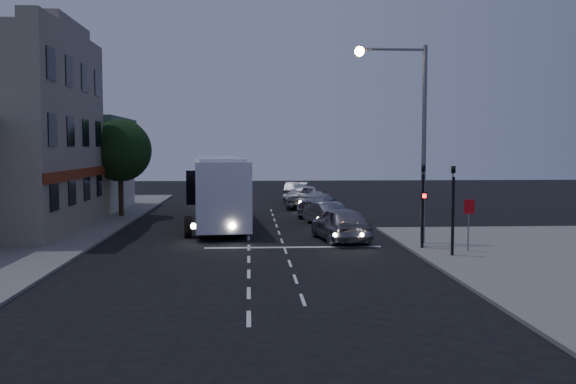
{
  "coord_description": "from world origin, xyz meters",
  "views": [
    {
      "loc": [
        0.02,
        -26.66,
        4.52
      ],
      "look_at": [
        2.05,
        6.47,
        2.2
      ],
      "focal_mm": 40.0,
      "sensor_mm": 36.0,
      "label": 1
    }
  ],
  "objects": [
    {
      "name": "road_markings",
      "position": [
        1.29,
        3.31,
        0.0
      ],
      "size": [
        8.0,
        30.55,
        0.01
      ],
      "color": "silver",
      "rests_on": "ground"
    },
    {
      "name": "street_tree",
      "position": [
        -8.21,
        15.02,
        4.5
      ],
      "size": [
        4.0,
        4.0,
        6.2
      ],
      "color": "black",
      "rests_on": "sidewalk_far"
    },
    {
      "name": "car_extra",
      "position": [
        4.04,
        26.01,
        0.83
      ],
      "size": [
        2.66,
        5.28,
        1.66
      ],
      "primitive_type": "imported",
      "rotation": [
        0.0,
        0.0,
        2.96
      ],
      "color": "#ADACB5",
      "rests_on": "ground"
    },
    {
      "name": "car_sedan_b",
      "position": [
        4.62,
        15.07,
        0.75
      ],
      "size": [
        3.68,
        5.6,
        1.51
      ],
      "primitive_type": "imported",
      "rotation": [
        0.0,
        0.0,
        2.81
      ],
      "color": "#A5A9B2",
      "rests_on": "ground"
    },
    {
      "name": "car_sedan_a",
      "position": [
        4.42,
        10.15,
        0.68
      ],
      "size": [
        2.33,
        4.35,
        1.36
      ],
      "primitive_type": "imported",
      "rotation": [
        0.0,
        0.0,
        3.37
      ],
      "color": "gray",
      "rests_on": "ground"
    },
    {
      "name": "tour_bus",
      "position": [
        -1.69,
        10.06,
        2.14
      ],
      "size": [
        3.75,
        13.07,
        3.96
      ],
      "rotation": [
        0.0,
        0.0,
        0.08
      ],
      "color": "silver",
      "rests_on": "ground"
    },
    {
      "name": "traffic_signal_side",
      "position": [
        8.3,
        -1.2,
        2.42
      ],
      "size": [
        0.18,
        0.15,
        4.1
      ],
      "color": "black",
      "rests_on": "sidewalk_near"
    },
    {
      "name": "streetlight",
      "position": [
        7.34,
        2.2,
        5.73
      ],
      "size": [
        3.32,
        0.44,
        9.0
      ],
      "color": "slate",
      "rests_on": "sidewalk_near"
    },
    {
      "name": "traffic_signal_main",
      "position": [
        7.6,
        0.78,
        2.42
      ],
      "size": [
        0.25,
        0.35,
        4.1
      ],
      "color": "black",
      "rests_on": "sidewalk_near"
    },
    {
      "name": "regulatory_sign",
      "position": [
        9.3,
        -0.24,
        1.6
      ],
      "size": [
        0.45,
        0.12,
        2.2
      ],
      "color": "slate",
      "rests_on": "sidewalk_near"
    },
    {
      "name": "sidewalk_far",
      "position": [
        -13.0,
        8.0,
        0.06
      ],
      "size": [
        12.0,
        50.0,
        0.12
      ],
      "primitive_type": "cube",
      "color": "slate",
      "rests_on": "ground"
    },
    {
      "name": "ground",
      "position": [
        0.0,
        0.0,
        0.0
      ],
      "size": [
        120.0,
        120.0,
        0.0
      ],
      "primitive_type": "plane",
      "color": "black"
    },
    {
      "name": "car_suv",
      "position": [
        4.42,
        3.8,
        0.84
      ],
      "size": [
        2.68,
        5.15,
        1.67
      ],
      "primitive_type": "imported",
      "rotation": [
        0.0,
        0.0,
        3.29
      ],
      "color": "gray",
      "rests_on": "ground"
    },
    {
      "name": "low_building_north",
      "position": [
        -13.5,
        20.0,
        3.39
      ],
      "size": [
        9.4,
        9.4,
        6.5
      ],
      "color": "beige",
      "rests_on": "sidewalk_far"
    },
    {
      "name": "car_sedan_c",
      "position": [
        4.24,
        21.2,
        0.81
      ],
      "size": [
        3.29,
        6.11,
        1.63
      ],
      "primitive_type": "imported",
      "rotation": [
        0.0,
        0.0,
        3.04
      ],
      "color": "silver",
      "rests_on": "ground"
    }
  ]
}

